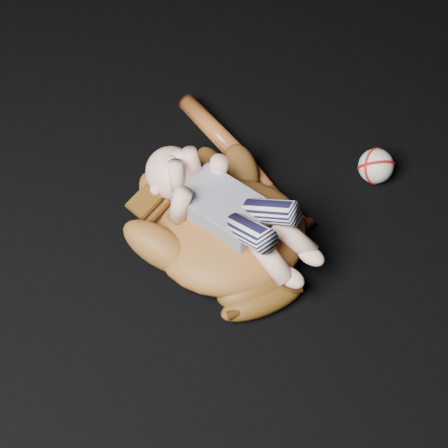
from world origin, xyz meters
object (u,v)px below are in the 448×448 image
object	(u,v)px
baseball	(376,166)
baseball_glove	(230,230)
baseball_bat	(244,161)
newborn_baby	(236,210)

from	to	relation	value
baseball	baseball_glove	bearing A→B (deg)	175.74
baseball_bat	baseball	world-z (taller)	baseball
baseball_glove	baseball	xyz separation A→B (m)	(0.36, -0.03, -0.03)
baseball_bat	baseball	size ratio (longest dim) A/B	6.03
baseball	newborn_baby	bearing A→B (deg)	176.70
newborn_baby	baseball_glove	bearing A→B (deg)	127.57
baseball_bat	baseball	xyz separation A→B (m)	(0.20, -0.19, 0.02)
baseball_glove	newborn_baby	distance (m)	0.06
newborn_baby	baseball_bat	xyz separation A→B (m)	(0.15, 0.17, -0.10)
baseball_glove	newborn_baby	world-z (taller)	newborn_baby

